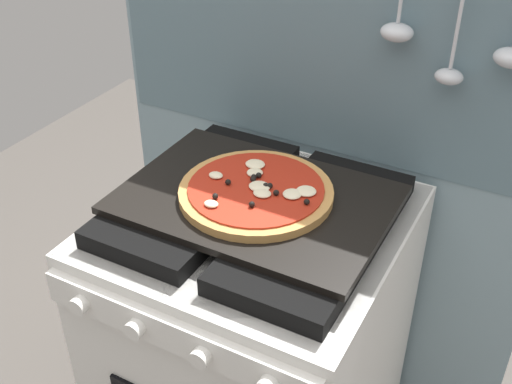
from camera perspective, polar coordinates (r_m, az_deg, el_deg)
kitchen_backsplash at (r=1.62m, az=5.72°, el=1.65°), size 1.10×0.09×1.55m
stove at (r=1.60m, az=-0.03°, el=-14.40°), size 0.60×0.64×0.90m
baking_tray at (r=1.30m, az=0.00°, el=-0.66°), size 0.54×0.38×0.02m
pizza_left at (r=1.29m, az=0.13°, el=0.05°), size 0.32×0.32×0.03m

